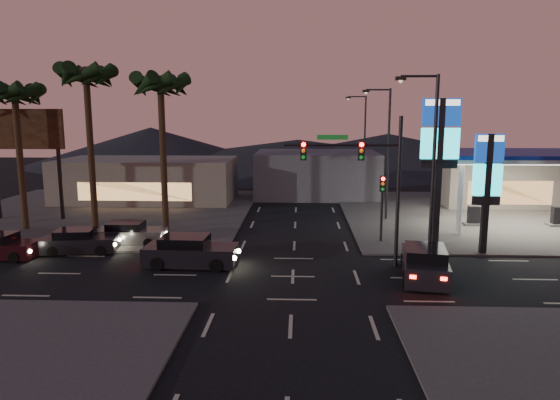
{
  "coord_description": "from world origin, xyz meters",
  "views": [
    {
      "loc": [
        0.32,
        -24.13,
        8.03
      ],
      "look_at": [
        -0.86,
        5.37,
        3.0
      ],
      "focal_mm": 32.0,
      "sensor_mm": 36.0,
      "label": 1
    }
  ],
  "objects_px": {
    "suv_station": "(424,263)",
    "pylon_sign_tall": "(440,144)",
    "traffic_signal_mast": "(366,170)",
    "pylon_sign_short": "(488,175)",
    "car_lane_a_front": "(190,252)",
    "car_lane_b_mid": "(80,242)",
    "gas_station": "(520,157)",
    "car_lane_b_front": "(130,234)"
  },
  "relations": [
    {
      "from": "pylon_sign_tall",
      "to": "car_lane_a_front",
      "type": "bearing_deg",
      "value": -164.57
    },
    {
      "from": "pylon_sign_short",
      "to": "car_lane_a_front",
      "type": "bearing_deg",
      "value": -170.13
    },
    {
      "from": "gas_station",
      "to": "car_lane_b_front",
      "type": "distance_m",
      "value": 27.39
    },
    {
      "from": "suv_station",
      "to": "pylon_sign_tall",
      "type": "bearing_deg",
      "value": 70.3
    },
    {
      "from": "gas_station",
      "to": "pylon_sign_tall",
      "type": "distance_m",
      "value": 10.01
    },
    {
      "from": "car_lane_a_front",
      "to": "car_lane_b_mid",
      "type": "height_order",
      "value": "car_lane_a_front"
    },
    {
      "from": "pylon_sign_short",
      "to": "car_lane_a_front",
      "type": "xyz_separation_m",
      "value": [
        -16.58,
        -2.89,
        -3.89
      ]
    },
    {
      "from": "pylon_sign_tall",
      "to": "traffic_signal_mast",
      "type": "distance_m",
      "value": 6.02
    },
    {
      "from": "pylon_sign_tall",
      "to": "pylon_sign_short",
      "type": "relative_size",
      "value": 1.29
    },
    {
      "from": "car_lane_a_front",
      "to": "suv_station",
      "type": "bearing_deg",
      "value": -7.32
    },
    {
      "from": "gas_station",
      "to": "suv_station",
      "type": "relative_size",
      "value": 2.35
    },
    {
      "from": "car_lane_b_front",
      "to": "car_lane_b_mid",
      "type": "xyz_separation_m",
      "value": [
        -2.31,
        -2.03,
        -0.01
      ]
    },
    {
      "from": "gas_station",
      "to": "car_lane_b_mid",
      "type": "relative_size",
      "value": 2.73
    },
    {
      "from": "car_lane_a_front",
      "to": "car_lane_b_mid",
      "type": "relative_size",
      "value": 1.15
    },
    {
      "from": "pylon_sign_tall",
      "to": "car_lane_b_mid",
      "type": "relative_size",
      "value": 2.02
    },
    {
      "from": "gas_station",
      "to": "car_lane_b_front",
      "type": "xyz_separation_m",
      "value": [
        -26.36,
        -6.0,
        -4.42
      ]
    },
    {
      "from": "gas_station",
      "to": "suv_station",
      "type": "xyz_separation_m",
      "value": [
        -9.45,
        -11.94,
        -4.32
      ]
    },
    {
      "from": "car_lane_a_front",
      "to": "suv_station",
      "type": "relative_size",
      "value": 0.99
    },
    {
      "from": "traffic_signal_mast",
      "to": "car_lane_b_front",
      "type": "bearing_deg",
      "value": 164.13
    },
    {
      "from": "traffic_signal_mast",
      "to": "car_lane_b_mid",
      "type": "distance_m",
      "value": 17.17
    },
    {
      "from": "gas_station",
      "to": "suv_station",
      "type": "height_order",
      "value": "gas_station"
    },
    {
      "from": "pylon_sign_short",
      "to": "car_lane_a_front",
      "type": "relative_size",
      "value": 1.36
    },
    {
      "from": "pylon_sign_tall",
      "to": "car_lane_b_front",
      "type": "height_order",
      "value": "pylon_sign_tall"
    },
    {
      "from": "car_lane_a_front",
      "to": "pylon_sign_tall",
      "type": "bearing_deg",
      "value": 15.43
    },
    {
      "from": "pylon_sign_short",
      "to": "car_lane_b_mid",
      "type": "xyz_separation_m",
      "value": [
        -23.67,
        -0.52,
        -4.0
      ]
    },
    {
      "from": "traffic_signal_mast",
      "to": "car_lane_b_mid",
      "type": "bearing_deg",
      "value": 173.1
    },
    {
      "from": "pylon_sign_short",
      "to": "traffic_signal_mast",
      "type": "distance_m",
      "value": 7.69
    },
    {
      "from": "car_lane_a_front",
      "to": "pylon_sign_short",
      "type": "bearing_deg",
      "value": 9.87
    },
    {
      "from": "gas_station",
      "to": "traffic_signal_mast",
      "type": "distance_m",
      "value": 15.82
    },
    {
      "from": "car_lane_b_front",
      "to": "car_lane_b_mid",
      "type": "relative_size",
      "value": 0.99
    },
    {
      "from": "pylon_sign_tall",
      "to": "pylon_sign_short",
      "type": "bearing_deg",
      "value": -21.8
    },
    {
      "from": "car_lane_b_front",
      "to": "suv_station",
      "type": "xyz_separation_m",
      "value": [
        16.91,
        -5.94,
        0.11
      ]
    },
    {
      "from": "car_lane_a_front",
      "to": "car_lane_b_mid",
      "type": "bearing_deg",
      "value": 161.6
    },
    {
      "from": "pylon_sign_short",
      "to": "car_lane_b_mid",
      "type": "bearing_deg",
      "value": -178.73
    },
    {
      "from": "pylon_sign_tall",
      "to": "traffic_signal_mast",
      "type": "height_order",
      "value": "pylon_sign_tall"
    },
    {
      "from": "pylon_sign_tall",
      "to": "traffic_signal_mast",
      "type": "relative_size",
      "value": 1.12
    },
    {
      "from": "car_lane_b_mid",
      "to": "pylon_sign_short",
      "type": "bearing_deg",
      "value": 1.27
    },
    {
      "from": "gas_station",
      "to": "traffic_signal_mast",
      "type": "relative_size",
      "value": 1.53
    },
    {
      "from": "gas_station",
      "to": "pylon_sign_short",
      "type": "distance_m",
      "value": 9.02
    },
    {
      "from": "traffic_signal_mast",
      "to": "suv_station",
      "type": "distance_m",
      "value": 5.61
    },
    {
      "from": "traffic_signal_mast",
      "to": "car_lane_b_front",
      "type": "xyz_separation_m",
      "value": [
        -14.12,
        4.01,
        -4.57
      ]
    },
    {
      "from": "traffic_signal_mast",
      "to": "gas_station",
      "type": "bearing_deg",
      "value": 39.28
    }
  ]
}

